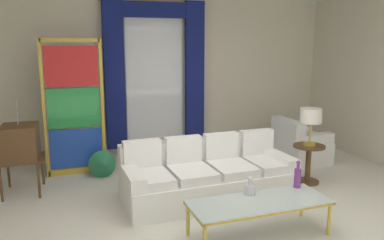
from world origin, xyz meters
The scene contains 13 objects.
ground_plane centered at (0.00, 0.00, 0.00)m, with size 16.00×16.00×0.00m, color silver.
wall_rear centered at (0.00, 3.06, 1.50)m, with size 8.00×0.12×3.00m, color beige.
curtained_window centered at (0.03, 2.89, 1.74)m, with size 2.00×0.17×2.70m.
couch_white_long centered at (0.15, 0.57, 0.31)m, with size 2.36×0.97×0.86m.
coffee_table centered at (0.29, -0.64, 0.38)m, with size 1.57×0.59×0.41m.
bottle_blue_decanter centered at (0.92, -0.43, 0.54)m, with size 0.08×0.08×0.34m.
bottle_crystal_tall centered at (0.28, -0.44, 0.48)m, with size 0.12×0.12×0.22m.
vintage_tv centered at (-2.28, 1.62, 0.73)m, with size 0.62×0.63×1.35m.
armchair_white centered at (2.34, 1.57, 0.29)m, with size 0.82×0.82×0.80m.
stained_glass_divider centered at (-1.50, 2.22, 1.06)m, with size 0.95×0.05×2.20m.
peacock_figurine centered at (-1.12, 1.84, 0.22)m, with size 0.44×0.60×0.50m.
round_side_table centered at (1.84, 0.60, 0.36)m, with size 0.48×0.48×0.59m.
table_lamp_brass centered at (1.84, 0.60, 1.03)m, with size 0.32×0.32×0.57m.
Camera 1 is at (-1.75, -4.16, 2.11)m, focal length 36.10 mm.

